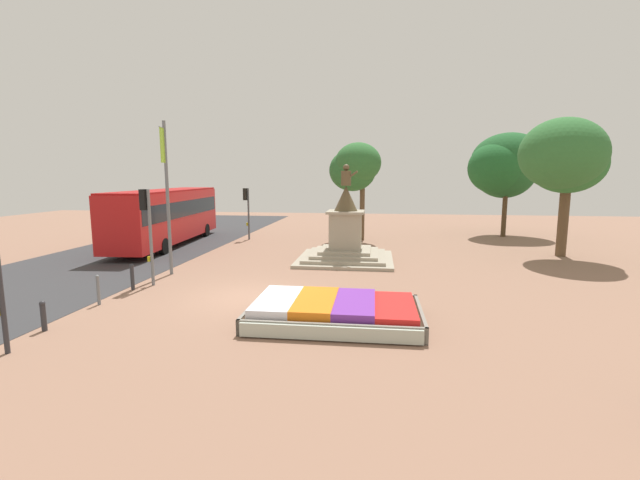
% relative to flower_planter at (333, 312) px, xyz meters
% --- Properties ---
extents(ground_plane, '(70.49, 70.49, 0.00)m').
position_rel_flower_planter_xyz_m(ground_plane, '(-3.21, 2.11, -0.31)').
color(ground_plane, '#8C6651').
extents(street_asphalt_strip, '(8.40, 61.68, 0.01)m').
position_rel_flower_planter_xyz_m(street_asphalt_strip, '(-12.41, 2.11, -0.30)').
color(street_asphalt_strip, '#333335').
rests_on(street_asphalt_strip, ground_plane).
extents(flower_planter, '(5.06, 3.27, 0.67)m').
position_rel_flower_planter_xyz_m(flower_planter, '(0.00, 0.00, 0.00)').
color(flower_planter, '#38281C').
rests_on(flower_planter, ground_plane).
extents(statue_monument, '(4.75, 4.75, 4.84)m').
position_rel_flower_planter_xyz_m(statue_monument, '(-0.33, 9.30, 0.74)').
color(statue_monument, '#9F9580').
rests_on(statue_monument, ground_plane).
extents(traffic_light_mid_block, '(0.42, 0.31, 3.76)m').
position_rel_flower_planter_xyz_m(traffic_light_mid_block, '(-7.58, 3.35, 2.28)').
color(traffic_light_mid_block, slate).
rests_on(traffic_light_mid_block, ground_plane).
extents(traffic_light_far_corner, '(0.41, 0.29, 3.46)m').
position_rel_flower_planter_xyz_m(traffic_light_far_corner, '(-7.46, 15.78, 2.09)').
color(traffic_light_far_corner, '#4C5156').
rests_on(traffic_light_far_corner, ground_plane).
extents(banner_pole, '(0.20, 0.74, 6.55)m').
position_rel_flower_planter_xyz_m(banner_pole, '(-7.66, 5.20, 3.22)').
color(banner_pole, slate).
rests_on(banner_pole, ground_plane).
extents(city_bus, '(3.32, 12.13, 3.43)m').
position_rel_flower_planter_xyz_m(city_bus, '(-11.70, 12.89, 1.67)').
color(city_bus, red).
rests_on(city_bus, ground_plane).
extents(kerb_bollard_south, '(0.16, 0.16, 0.86)m').
position_rel_flower_planter_xyz_m(kerb_bollard_south, '(-7.88, -1.81, 0.15)').
color(kerb_bollard_south, '#2D2D33').
rests_on(kerb_bollard_south, ground_plane).
extents(kerb_bollard_mid_a, '(0.12, 0.12, 1.02)m').
position_rel_flower_planter_xyz_m(kerb_bollard_mid_a, '(-7.93, 0.64, 0.23)').
color(kerb_bollard_mid_a, slate).
rests_on(kerb_bollard_mid_a, ground_plane).
extents(kerb_bollard_mid_b, '(0.15, 0.15, 1.01)m').
position_rel_flower_planter_xyz_m(kerb_bollard_mid_b, '(-7.87, 2.56, 0.22)').
color(kerb_bollard_mid_b, '#2D2D33').
rests_on(kerb_bollard_mid_b, ground_plane).
extents(park_tree_far_left, '(3.41, 3.31, 6.43)m').
position_rel_flower_planter_xyz_m(park_tree_far_left, '(-0.25, 16.31, 4.55)').
color(park_tree_far_left, brown).
rests_on(park_tree_far_left, ground_plane).
extents(park_tree_behind_statue, '(5.47, 4.99, 7.31)m').
position_rel_flower_planter_xyz_m(park_tree_behind_statue, '(10.13, 20.10, 4.68)').
color(park_tree_behind_statue, '#4C3823').
rests_on(park_tree_behind_statue, ground_plane).
extents(park_tree_far_right, '(4.35, 4.43, 7.17)m').
position_rel_flower_planter_xyz_m(park_tree_far_right, '(10.59, 11.40, 4.87)').
color(park_tree_far_right, brown).
rests_on(park_tree_far_right, ground_plane).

